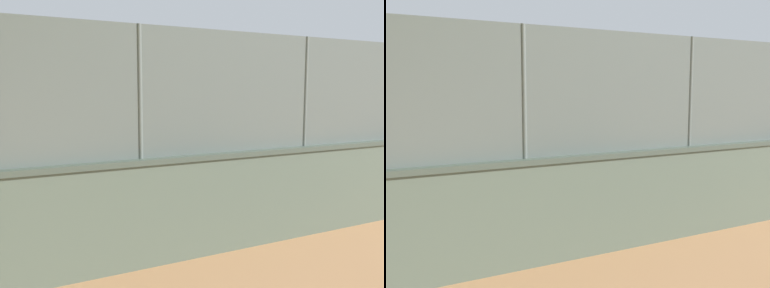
% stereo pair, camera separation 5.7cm
% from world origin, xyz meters
% --- Properties ---
extents(ground_plane, '(260.00, 260.00, 0.00)m').
position_xyz_m(ground_plane, '(0.00, 0.00, 0.00)').
color(ground_plane, tan).
extents(perimeter_wall, '(27.89, 0.57, 1.58)m').
position_xyz_m(perimeter_wall, '(-0.67, 12.88, 0.80)').
color(perimeter_wall, slate).
rests_on(perimeter_wall, ground_plane).
extents(fence_panel_on_wall, '(27.40, 0.25, 1.87)m').
position_xyz_m(fence_panel_on_wall, '(-0.67, 12.88, 2.51)').
color(fence_panel_on_wall, slate).
rests_on(fence_panel_on_wall, perimeter_wall).
extents(player_at_service_line, '(0.77, 1.24, 1.65)m').
position_xyz_m(player_at_service_line, '(2.47, 2.37, 0.98)').
color(player_at_service_line, navy).
rests_on(player_at_service_line, ground_plane).
extents(player_near_wall_returning, '(1.02, 0.73, 1.56)m').
position_xyz_m(player_near_wall_returning, '(-4.78, 9.48, 0.91)').
color(player_near_wall_returning, '#591919').
rests_on(player_near_wall_returning, ground_plane).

